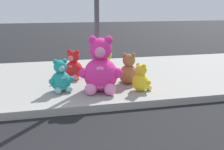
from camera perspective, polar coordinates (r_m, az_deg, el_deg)
name	(u,v)px	position (r m, az deg, el deg)	size (l,w,h in m)	color
sidewalk	(53,81)	(7.25, -11.91, -1.16)	(28.00, 4.40, 0.15)	#9E9B93
sign_pole	(97,9)	(6.31, -3.13, 13.19)	(0.56, 0.11, 3.20)	#4C4C51
plush_pink_large	(101,70)	(5.88, -2.32, 1.07)	(0.89, 0.83, 1.18)	#F22D93
plush_brown	(129,71)	(6.54, 3.41, 0.78)	(0.55, 0.52, 0.73)	olive
plush_lime	(105,65)	(7.22, -1.33, 2.07)	(0.50, 0.56, 0.73)	#8CD133
plush_teal	(61,79)	(6.02, -10.31, -0.72)	(0.53, 0.49, 0.70)	teal
plush_red	(73,67)	(7.02, -7.89, 1.58)	(0.50, 0.53, 0.73)	red
plush_yellow	(141,80)	(6.01, 6.01, -0.98)	(0.43, 0.43, 0.60)	yellow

